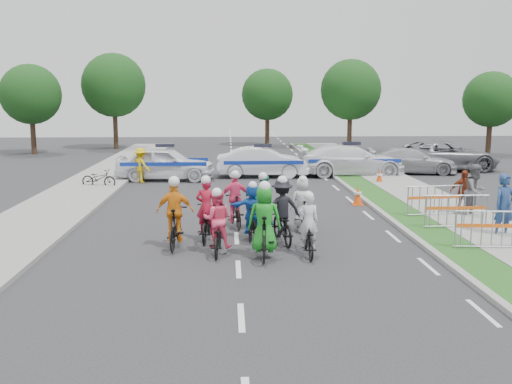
{
  "coord_description": "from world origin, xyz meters",
  "views": [
    {
      "loc": [
        -0.21,
        -13.08,
        4.07
      ],
      "look_at": [
        0.64,
        4.55,
        1.1
      ],
      "focal_mm": 40.0,
      "sensor_mm": 36.0,
      "label": 1
    }
  ],
  "objects_px": {
    "rider_1": "(264,228)",
    "civilian_sedan": "(412,161)",
    "civilian_suv": "(444,156)",
    "tree_1": "(351,90)",
    "rider_8": "(263,209)",
    "tree_3": "(114,85)",
    "rider_7": "(302,209)",
    "cone_1": "(379,177)",
    "rider_9": "(235,205)",
    "tree_2": "(491,100)",
    "rider_3": "(175,221)",
    "spectator_2": "(463,192)",
    "parked_bike": "(99,178)",
    "rider_6": "(206,219)",
    "rider_4": "(282,217)",
    "barrier_2": "(434,202)",
    "tree_4": "(267,95)",
    "police_car_0": "(165,163)",
    "police_car_2": "(351,160)",
    "rider_0": "(308,234)",
    "barrier_1": "(456,213)",
    "barrier_0": "(492,231)",
    "marshal_hiviz": "(141,165)",
    "rider_2": "(217,229)",
    "spectator_1": "(475,191)",
    "cone_0": "(358,196)",
    "spectator_0": "(504,206)",
    "tree_0": "(31,94)",
    "police_car_1": "(263,162)"
  },
  "relations": [
    {
      "from": "police_car_0",
      "to": "police_car_2",
      "type": "xyz_separation_m",
      "value": [
        9.41,
        1.06,
        -0.02
      ]
    },
    {
      "from": "rider_1",
      "to": "civilian_sedan",
      "type": "xyz_separation_m",
      "value": [
        8.86,
        15.67,
        -0.1
      ]
    },
    {
      "from": "rider_3",
      "to": "tree_2",
      "type": "distance_m",
      "value": 31.15
    },
    {
      "from": "rider_4",
      "to": "rider_8",
      "type": "bearing_deg",
      "value": -83.5
    },
    {
      "from": "rider_6",
      "to": "rider_9",
      "type": "relative_size",
      "value": 1.04
    },
    {
      "from": "rider_4",
      "to": "parked_bike",
      "type": "height_order",
      "value": "rider_4"
    },
    {
      "from": "rider_9",
      "to": "police_car_2",
      "type": "distance_m",
      "value": 12.99
    },
    {
      "from": "rider_8",
      "to": "police_car_1",
      "type": "height_order",
      "value": "rider_8"
    },
    {
      "from": "rider_7",
      "to": "cone_1",
      "type": "xyz_separation_m",
      "value": [
        4.82,
        9.18,
        -0.34
      ]
    },
    {
      "from": "rider_8",
      "to": "tree_4",
      "type": "bearing_deg",
      "value": -97.7
    },
    {
      "from": "rider_3",
      "to": "police_car_0",
      "type": "xyz_separation_m",
      "value": [
        -1.64,
        12.82,
        0.06
      ]
    },
    {
      "from": "tree_1",
      "to": "tree_4",
      "type": "distance_m",
      "value": 7.22
    },
    {
      "from": "rider_0",
      "to": "rider_8",
      "type": "bearing_deg",
      "value": -70.91
    },
    {
      "from": "rider_4",
      "to": "rider_6",
      "type": "xyz_separation_m",
      "value": [
        -2.13,
        0.41,
        -0.12
      ]
    },
    {
      "from": "civilian_suv",
      "to": "police_car_0",
      "type": "bearing_deg",
      "value": 99.85
    },
    {
      "from": "rider_8",
      "to": "tree_3",
      "type": "distance_m",
      "value": 29.95
    },
    {
      "from": "spectator_2",
      "to": "barrier_0",
      "type": "bearing_deg",
      "value": -94.44
    },
    {
      "from": "police_car_2",
      "to": "spectator_0",
      "type": "bearing_deg",
      "value": -173.42
    },
    {
      "from": "rider_3",
      "to": "spectator_2",
      "type": "height_order",
      "value": "rider_3"
    },
    {
      "from": "rider_3",
      "to": "barrier_0",
      "type": "height_order",
      "value": "rider_3"
    },
    {
      "from": "civilian_sedan",
      "to": "rider_9",
      "type": "bearing_deg",
      "value": 149.7
    },
    {
      "from": "civilian_suv",
      "to": "tree_0",
      "type": "xyz_separation_m",
      "value": [
        -25.73,
        10.19,
        3.37
      ]
    },
    {
      "from": "rider_0",
      "to": "tree_2",
      "type": "relative_size",
      "value": 0.29
    },
    {
      "from": "rider_6",
      "to": "rider_4",
      "type": "bearing_deg",
      "value": 173.7
    },
    {
      "from": "tree_0",
      "to": "tree_3",
      "type": "relative_size",
      "value": 0.86
    },
    {
      "from": "spectator_1",
      "to": "cone_0",
      "type": "bearing_deg",
      "value": 111.55
    },
    {
      "from": "spectator_2",
      "to": "police_car_2",
      "type": "bearing_deg",
      "value": 110.24
    },
    {
      "from": "barrier_1",
      "to": "police_car_2",
      "type": "bearing_deg",
      "value": 92.76
    },
    {
      "from": "rider_9",
      "to": "spectator_2",
      "type": "distance_m",
      "value": 8.1
    },
    {
      "from": "rider_2",
      "to": "cone_1",
      "type": "relative_size",
      "value": 2.52
    },
    {
      "from": "tree_3",
      "to": "rider_3",
      "type": "bearing_deg",
      "value": -76.24
    },
    {
      "from": "spectator_0",
      "to": "spectator_2",
      "type": "height_order",
      "value": "spectator_0"
    },
    {
      "from": "police_car_0",
      "to": "spectator_1",
      "type": "height_order",
      "value": "spectator_1"
    },
    {
      "from": "rider_2",
      "to": "rider_6",
      "type": "relative_size",
      "value": 0.93
    },
    {
      "from": "civilian_sedan",
      "to": "tree_1",
      "type": "distance_m",
      "value": 13.93
    },
    {
      "from": "rider_0",
      "to": "rider_2",
      "type": "relative_size",
      "value": 0.96
    },
    {
      "from": "civilian_sedan",
      "to": "barrier_0",
      "type": "bearing_deg",
      "value": 177.38
    },
    {
      "from": "barrier_0",
      "to": "spectator_2",
      "type": "bearing_deg",
      "value": 75.79
    },
    {
      "from": "rider_6",
      "to": "spectator_0",
      "type": "xyz_separation_m",
      "value": [
        8.58,
        -0.21,
        0.32
      ]
    },
    {
      "from": "civilian_suv",
      "to": "tree_1",
      "type": "bearing_deg",
      "value": 11.36
    },
    {
      "from": "tree_0",
      "to": "tree_2",
      "type": "relative_size",
      "value": 1.09
    },
    {
      "from": "rider_4",
      "to": "rider_7",
      "type": "bearing_deg",
      "value": -128.36
    },
    {
      "from": "rider_7",
      "to": "marshal_hiviz",
      "type": "xyz_separation_m",
      "value": [
        -6.4,
        10.26,
        0.15
      ]
    },
    {
      "from": "rider_1",
      "to": "parked_bike",
      "type": "relative_size",
      "value": 1.24
    },
    {
      "from": "rider_9",
      "to": "marshal_hiviz",
      "type": "bearing_deg",
      "value": -75.21
    },
    {
      "from": "rider_7",
      "to": "parked_bike",
      "type": "height_order",
      "value": "rider_7"
    },
    {
      "from": "rider_8",
      "to": "barrier_1",
      "type": "height_order",
      "value": "rider_8"
    },
    {
      "from": "rider_1",
      "to": "civilian_suv",
      "type": "xyz_separation_m",
      "value": [
        11.05,
        16.86,
        0.05
      ]
    },
    {
      "from": "barrier_2",
      "to": "tree_4",
      "type": "height_order",
      "value": "tree_4"
    },
    {
      "from": "rider_9",
      "to": "tree_2",
      "type": "distance_m",
      "value": 28.26
    }
  ]
}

